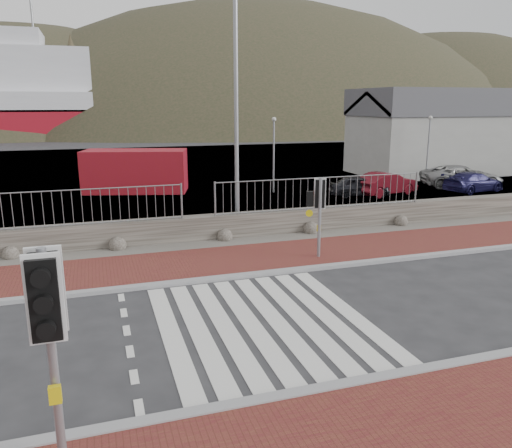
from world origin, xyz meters
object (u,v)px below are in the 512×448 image
object	(u,v)px
traffic_signal_far	(319,201)
car_b	(386,184)
shipping_container	(136,171)
streetlight	(240,95)
car_c	(473,182)
traffic_signal_near	(48,314)
car_a	(359,186)
car_d	(461,176)

from	to	relation	value
traffic_signal_far	car_b	distance (m)	12.61
traffic_signal_far	shipping_container	distance (m)	15.25
traffic_signal_far	shipping_container	xyz separation A→B (m)	(-4.42, 14.58, -0.73)
streetlight	car_c	world-z (taller)	streetlight
traffic_signal_far	streetlight	bearing A→B (deg)	-52.76
streetlight	shipping_container	xyz separation A→B (m)	(-3.08, 10.39, -3.97)
streetlight	car_c	distance (m)	16.18
traffic_signal_near	car_a	distance (m)	21.99
traffic_signal_far	car_c	distance (m)	16.10
car_a	car_b	distance (m)	1.63
traffic_signal_far	streetlight	xyz separation A→B (m)	(-1.34, 4.19, 3.24)
car_b	car_c	distance (m)	5.21
car_c	shipping_container	bearing A→B (deg)	60.17
car_a	car_d	world-z (taller)	car_d
traffic_signal_near	streetlight	bearing A→B (deg)	63.23
car_c	car_a	bearing A→B (deg)	72.38
car_a	car_c	xyz separation A→B (m)	(6.79, -0.73, 0.01)
traffic_signal_near	car_a	size ratio (longest dim) A/B	0.98
shipping_container	car_c	size ratio (longest dim) A/B	1.45
car_d	traffic_signal_far	bearing A→B (deg)	142.52
traffic_signal_near	streetlight	xyz separation A→B (m)	(5.94, 11.68, 2.88)
traffic_signal_near	streetlight	world-z (taller)	streetlight
streetlight	car_a	distance (m)	10.64
shipping_container	car_b	distance (m)	13.83
traffic_signal_near	shipping_container	distance (m)	22.28
shipping_container	car_b	bearing A→B (deg)	-6.96
traffic_signal_far	car_c	world-z (taller)	traffic_signal_far
car_a	shipping_container	bearing A→B (deg)	78.38
traffic_signal_near	car_b	xyz separation A→B (m)	(15.65, 16.83, -1.63)
streetlight	car_d	world-z (taller)	streetlight
car_d	traffic_signal_near	bearing A→B (deg)	146.17
car_a	car_d	bearing A→B (deg)	-69.79
traffic_signal_near	shipping_container	xyz separation A→B (m)	(2.86, 22.07, -1.09)
shipping_container	car_c	bearing A→B (deg)	-3.03
car_c	car_d	distance (m)	1.68
traffic_signal_far	streetlight	size ratio (longest dim) A/B	0.29
traffic_signal_near	shipping_container	bearing A→B (deg)	82.81
car_c	car_d	bearing A→B (deg)	-29.21
traffic_signal_near	traffic_signal_far	size ratio (longest dim) A/B	1.20
traffic_signal_near	car_d	xyz separation A→B (m)	(21.32, 17.71, -1.61)
streetlight	shipping_container	world-z (taller)	streetlight
car_b	car_d	xyz separation A→B (m)	(5.67, 0.88, 0.03)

